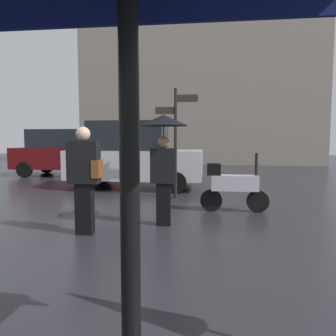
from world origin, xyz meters
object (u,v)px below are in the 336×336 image
(pedestrian_with_bag, at_px, (85,174))
(parked_car_right, at_px, (134,155))
(parked_scooter, at_px, (232,185))
(pedestrian_with_umbrella, at_px, (164,143))
(street_signpost, at_px, (176,132))
(parked_car_left, at_px, (64,153))

(pedestrian_with_bag, bearing_deg, parked_car_right, -49.34)
(pedestrian_with_bag, relative_size, parked_scooter, 1.20)
(pedestrian_with_bag, xyz_separation_m, parked_scooter, (2.44, 1.91, -0.41))
(pedestrian_with_umbrella, xyz_separation_m, parked_scooter, (1.28, 1.24, -0.90))
(pedestrian_with_bag, xyz_separation_m, street_signpost, (1.11, 3.34, 0.73))
(parked_car_right, height_order, street_signpost, street_signpost)
(pedestrian_with_umbrella, relative_size, parked_car_right, 0.47)
(pedestrian_with_umbrella, xyz_separation_m, parked_car_left, (-5.21, 7.31, -0.49))
(parked_car_left, xyz_separation_m, parked_car_right, (3.70, -3.10, 0.05))
(pedestrian_with_umbrella, relative_size, pedestrian_with_bag, 1.13)
(pedestrian_with_bag, bearing_deg, street_signpost, -71.84)
(parked_car_right, bearing_deg, parked_scooter, -42.08)
(parked_scooter, height_order, parked_car_left, parked_car_left)
(pedestrian_with_umbrella, distance_m, parked_car_left, 8.99)
(parked_car_left, distance_m, parked_car_right, 4.83)
(pedestrian_with_bag, relative_size, street_signpost, 0.61)
(parked_car_left, distance_m, street_signpost, 6.98)
(street_signpost, bearing_deg, parked_car_left, 138.01)
(pedestrian_with_bag, height_order, parked_car_left, parked_car_left)
(parked_car_left, height_order, street_signpost, street_signpost)
(parked_car_right, bearing_deg, pedestrian_with_umbrella, -65.49)
(pedestrian_with_umbrella, xyz_separation_m, street_signpost, (-0.05, 2.66, 0.24))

